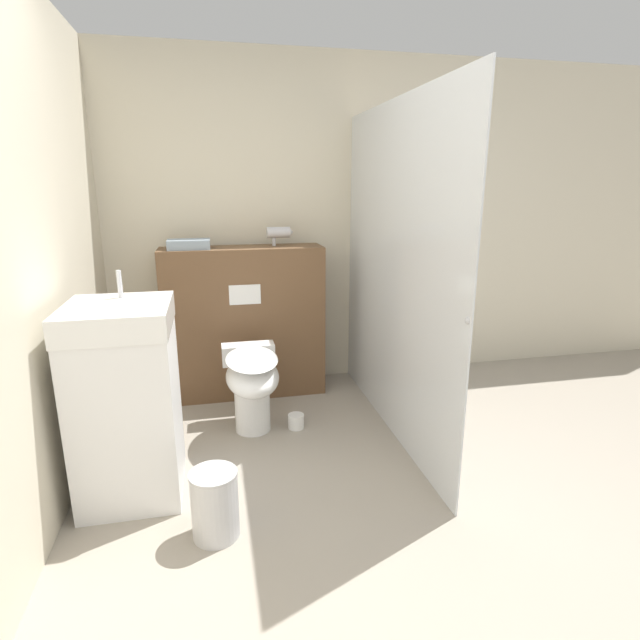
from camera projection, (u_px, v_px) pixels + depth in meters
The scene contains 10 objects.
ground_plane at pixel (372, 570), 2.09m from camera, with size 12.00×12.00×0.00m, color #9E9384.
wall_back at pixel (287, 225), 3.85m from camera, with size 8.00×0.06×2.50m.
partition_panel at pixel (245, 322), 3.72m from camera, with size 1.17×0.32×1.12m.
shower_glass at pixel (394, 274), 3.07m from camera, with size 0.04×1.95×2.04m.
toilet at pixel (252, 381), 3.15m from camera, with size 0.35×0.63×0.54m.
sink_vanity at pixel (127, 401), 2.50m from camera, with size 0.49×0.54×1.15m.
hair_drier at pixel (280, 233), 3.63m from camera, with size 0.20×0.08×0.14m.
folded_towel at pixel (189, 244), 3.46m from camera, with size 0.29×0.17×0.07m.
spare_toilet_roll at pixel (296, 421), 3.29m from camera, with size 0.11×0.11×0.09m.
waste_bin at pixel (215, 504), 2.25m from camera, with size 0.22×0.22×0.32m.
Camera 1 is at (-0.58, -1.65, 1.56)m, focal length 28.00 mm.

